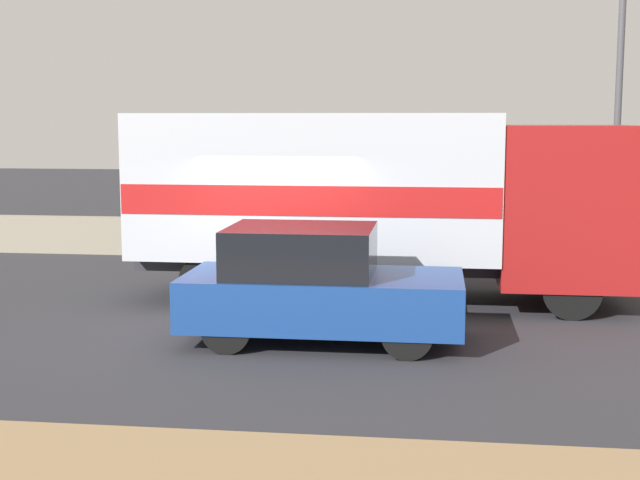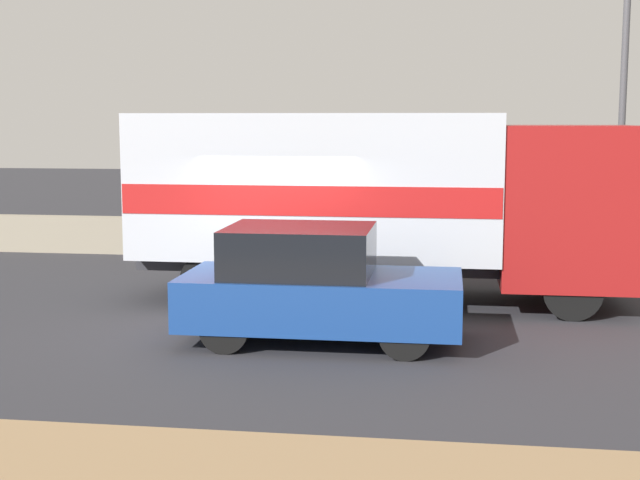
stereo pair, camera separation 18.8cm
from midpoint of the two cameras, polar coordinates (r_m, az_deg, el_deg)
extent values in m
plane|color=#2D2D33|center=(13.12, -3.22, -5.82)|extent=(80.00, 80.00, 0.00)
cube|color=gray|center=(19.78, 0.72, 0.05)|extent=(60.00, 0.35, 0.84)
cylinder|color=#4C4C51|center=(19.04, 19.06, 7.99)|extent=(0.14, 0.14, 6.58)
cube|color=maroon|center=(15.17, 15.84, 2.22)|extent=(2.17, 2.49, 2.57)
cube|color=black|center=(15.31, 19.88, 4.02)|extent=(0.06, 2.12, 1.13)
cube|color=#2D2D33|center=(15.30, 0.26, -1.30)|extent=(6.04, 1.41, 0.25)
cube|color=silver|center=(15.15, 0.27, 3.61)|extent=(6.04, 2.56, 2.37)
cube|color=red|center=(15.16, 0.27, 2.95)|extent=(6.01, 2.58, 0.47)
cylinder|color=black|center=(16.38, 15.19, -1.73)|extent=(0.91, 0.28, 0.91)
cylinder|color=black|center=(14.28, 16.22, -3.15)|extent=(0.91, 0.28, 0.91)
cylinder|color=black|center=(16.68, -4.89, -1.32)|extent=(0.91, 0.28, 0.91)
cylinder|color=black|center=(14.62, -6.79, -2.64)|extent=(0.91, 0.28, 0.91)
cylinder|color=black|center=(16.45, -0.79, -1.42)|extent=(0.91, 0.28, 0.91)
cylinder|color=black|center=(14.36, -2.12, -2.78)|extent=(0.91, 0.28, 0.91)
cube|color=navy|center=(12.36, 0.55, -3.82)|extent=(3.83, 1.80, 0.70)
cube|color=black|center=(12.28, -0.87, -0.67)|extent=(1.99, 1.66, 0.66)
cylinder|color=black|center=(13.08, 6.19, -4.41)|extent=(0.67, 0.20, 0.67)
cylinder|color=black|center=(11.56, 5.91, -6.03)|extent=(0.67, 0.20, 0.67)
cylinder|color=black|center=(13.36, -4.08, -4.11)|extent=(0.67, 0.20, 0.67)
cylinder|color=black|center=(11.88, -5.68, -5.64)|extent=(0.67, 0.20, 0.67)
camera|label=1|loc=(0.09, -89.61, 0.05)|focal=50.00mm
camera|label=2|loc=(0.09, 90.39, -0.05)|focal=50.00mm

